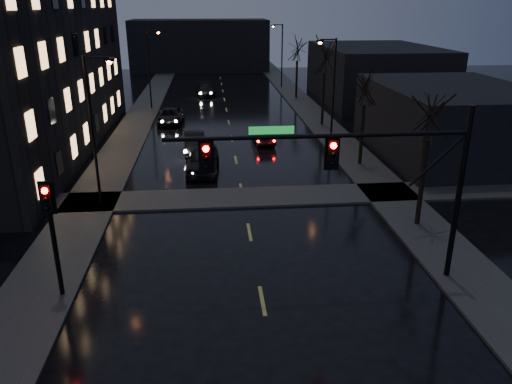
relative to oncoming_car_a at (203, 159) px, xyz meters
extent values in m
cube|color=#2D2D2B|center=(-6.21, 11.35, -0.80)|extent=(3.00, 140.00, 0.12)
cube|color=#2D2D2B|center=(10.79, 11.35, -0.80)|extent=(3.00, 140.00, 0.12)
cube|color=#2D2D2B|center=(2.29, -5.15, -0.80)|extent=(40.00, 3.00, 0.12)
cube|color=black|center=(-14.21, 6.35, 5.14)|extent=(12.00, 30.00, 12.00)
cube|color=black|center=(17.79, 2.35, 1.64)|extent=(10.00, 14.00, 5.00)
cube|color=black|center=(19.29, 24.35, 2.14)|extent=(12.00, 18.00, 6.00)
cube|color=black|center=(-0.71, 54.35, 3.14)|extent=(22.00, 10.00, 8.00)
cylinder|color=black|center=(9.89, -14.65, 2.64)|extent=(0.22, 0.22, 7.00)
cylinder|color=black|center=(4.39, -14.65, 5.14)|extent=(11.00, 0.16, 0.16)
cylinder|color=black|center=(8.89, -14.65, 4.14)|extent=(2.05, 0.10, 2.05)
cube|color=#0C591E|center=(2.69, -14.65, 5.39)|extent=(1.60, 0.04, 0.28)
cube|color=black|center=(0.39, -14.65, 4.49)|extent=(0.35, 0.28, 1.05)
sphere|color=#FF0705|center=(0.39, -14.81, 4.82)|extent=(0.22, 0.22, 0.22)
cube|color=black|center=(4.89, -14.65, 4.49)|extent=(0.35, 0.28, 1.05)
sphere|color=#FF0705|center=(4.89, -14.81, 4.82)|extent=(0.22, 0.22, 0.22)
cylinder|color=black|center=(-5.21, -14.65, 1.34)|extent=(0.18, 0.18, 4.40)
cube|color=black|center=(-5.21, -14.65, 3.14)|extent=(0.35, 0.28, 1.05)
sphere|color=#FF0705|center=(-5.21, -14.81, 3.47)|extent=(0.22, 0.22, 0.22)
cylinder|color=black|center=(10.69, -9.65, 1.34)|extent=(0.24, 0.24, 4.40)
cylinder|color=black|center=(10.69, 0.35, 1.20)|extent=(0.24, 0.24, 4.12)
cylinder|color=black|center=(10.69, 12.35, 1.48)|extent=(0.24, 0.24, 4.68)
cylinder|color=black|center=(10.69, 26.35, 1.29)|extent=(0.24, 0.24, 4.29)
cylinder|color=black|center=(-5.51, -5.65, 3.14)|extent=(0.16, 0.16, 8.00)
cylinder|color=black|center=(-4.91, -5.65, 7.04)|extent=(1.20, 0.10, 0.10)
cube|color=black|center=(-4.31, -5.65, 6.94)|extent=(0.50, 0.25, 0.15)
sphere|color=orange|center=(-4.31, -5.65, 6.84)|extent=(0.28, 0.28, 0.28)
cylinder|color=black|center=(-5.51, 21.35, 3.14)|extent=(0.16, 0.16, 8.00)
cylinder|color=black|center=(-4.91, 21.35, 7.04)|extent=(1.20, 0.10, 0.10)
cube|color=black|center=(-4.31, 21.35, 6.94)|extent=(0.50, 0.25, 0.15)
sphere|color=orange|center=(-4.31, 21.35, 6.84)|extent=(0.28, 0.28, 0.28)
cylinder|color=black|center=(10.09, 6.35, 3.14)|extent=(0.16, 0.16, 8.00)
cylinder|color=black|center=(9.49, 6.35, 7.04)|extent=(1.20, 0.10, 0.10)
cube|color=black|center=(8.89, 6.35, 6.94)|extent=(0.50, 0.25, 0.15)
sphere|color=orange|center=(8.89, 6.35, 6.84)|extent=(0.28, 0.28, 0.28)
cylinder|color=black|center=(10.09, 34.35, 3.14)|extent=(0.16, 0.16, 8.00)
cylinder|color=black|center=(9.49, 34.35, 7.04)|extent=(1.20, 0.10, 0.10)
cube|color=black|center=(8.89, 34.35, 6.94)|extent=(0.50, 0.25, 0.15)
sphere|color=orange|center=(8.89, 34.35, 6.84)|extent=(0.28, 0.28, 0.28)
imported|color=black|center=(0.00, 0.00, 0.00)|extent=(2.31, 5.15, 1.72)
imported|color=black|center=(-0.64, 4.81, -0.15)|extent=(1.76, 4.41, 1.43)
imported|color=black|center=(-3.05, 14.52, -0.18)|extent=(2.38, 4.94, 1.36)
imported|color=black|center=(0.16, 29.27, -0.15)|extent=(2.30, 4.98, 1.41)
imported|color=black|center=(4.72, 6.85, -0.19)|extent=(1.63, 4.15, 1.34)
camera|label=1|loc=(0.57, -31.53, 9.52)|focal=35.00mm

